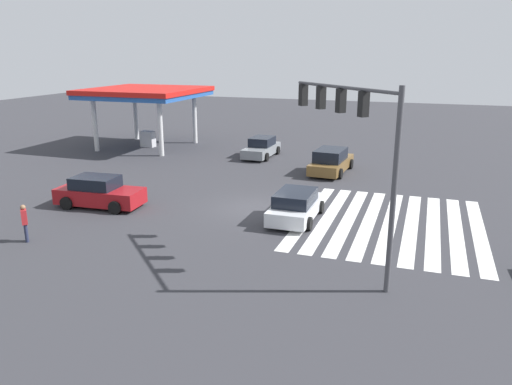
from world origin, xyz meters
name	(u,v)px	position (x,y,z in m)	size (l,w,h in m)	color
ground_plane	(256,209)	(0.00, 0.00, 0.00)	(114.54, 114.54, 0.00)	#333338
crosswalk_markings	(390,223)	(0.00, -6.58, 0.00)	(9.91, 8.20, 0.01)	silver
traffic_signal_mast	(354,130)	(-5.46, -5.46, 5.08)	(4.32, 4.32, 6.72)	#47474C
car_0	(296,206)	(-0.91, -2.30, 0.67)	(4.17, 2.10, 1.40)	silver
car_1	(99,193)	(-2.22, 7.70, 0.73)	(2.25, 4.50, 1.56)	maroon
car_3	(331,161)	(8.95, -2.06, 0.74)	(4.94, 2.39, 1.59)	brown
car_4	(262,148)	(12.23, 3.82, 0.67)	(4.38, 2.00, 1.47)	gray
gas_station_canopy	(145,95)	(12.95, 13.96, 4.26)	(8.46, 8.46, 4.78)	#23519E
pedestrian	(25,221)	(-7.36, 7.59, 0.89)	(0.41, 0.41, 1.61)	#232842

